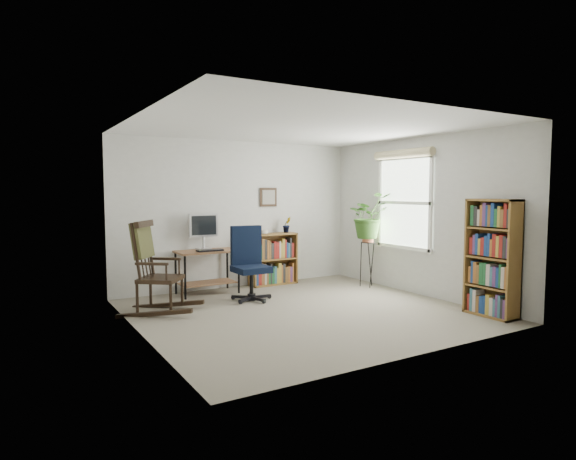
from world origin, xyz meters
TOP-DOWN VIEW (x-y plane):
  - floor at (0.00, 0.00)m, footprint 4.20×4.00m
  - ceiling at (0.00, 0.00)m, footprint 4.20×4.00m
  - wall_back at (0.00, 2.00)m, footprint 4.20×0.00m
  - wall_front at (0.00, -2.00)m, footprint 4.20×0.00m
  - wall_left at (-2.10, 0.00)m, footprint 0.00×4.00m
  - wall_right at (2.10, 0.00)m, footprint 0.00×4.00m
  - window at (2.06, 0.30)m, footprint 0.12×1.20m
  - desk at (-0.67, 1.70)m, footprint 0.94×0.51m
  - monitor at (-0.67, 1.84)m, footprint 0.46×0.16m
  - keyboard at (-0.67, 1.58)m, footprint 0.40×0.15m
  - office_chair at (-0.30, 0.93)m, footprint 0.66×0.66m
  - rocking_chair at (-1.62, 0.92)m, footprint 1.22×1.14m
  - low_bookshelf at (0.55, 1.82)m, footprint 0.83×0.28m
  - tall_bookshelf at (1.92, -1.41)m, footprint 0.28×0.65m
  - plant_stand at (1.80, 0.84)m, footprint 0.24×0.24m
  - spider_plant at (1.80, 0.84)m, footprint 1.69×1.88m
  - potted_plant_small at (0.83, 1.83)m, footprint 0.13×0.24m
  - framed_picture at (0.55, 1.97)m, footprint 0.32×0.04m

SIDE VIEW (x-z plane):
  - floor at x=0.00m, z-range 0.00..0.00m
  - desk at x=-0.67m, z-range 0.00..0.67m
  - plant_stand at x=1.80m, z-range 0.00..0.87m
  - low_bookshelf at x=0.55m, z-range 0.00..0.87m
  - office_chair at x=-0.30m, z-range 0.00..1.09m
  - rocking_chair at x=-1.62m, z-range 0.00..1.22m
  - keyboard at x=-0.67m, z-range 0.67..0.70m
  - tall_bookshelf at x=1.92m, z-range 0.00..1.48m
  - potted_plant_small at x=0.83m, z-range 0.87..0.98m
  - monitor at x=-0.67m, z-range 0.67..1.23m
  - wall_back at x=0.00m, z-range 0.00..2.40m
  - wall_front at x=0.00m, z-range 0.00..2.40m
  - wall_left at x=-2.10m, z-range 0.00..2.40m
  - wall_right at x=2.10m, z-range 0.00..2.40m
  - window at x=2.06m, z-range 0.65..2.15m
  - framed_picture at x=0.55m, z-range 1.32..1.64m
  - spider_plant at x=1.80m, z-range 0.81..2.27m
  - ceiling at x=0.00m, z-range 2.40..2.40m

